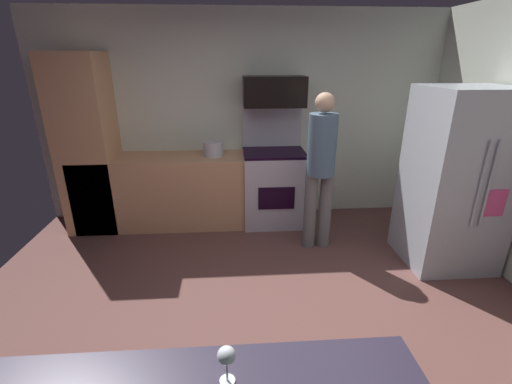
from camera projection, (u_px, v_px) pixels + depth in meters
ground_plane at (259, 327)px, 2.84m from camera, size 5.20×4.80×0.02m
wall_back at (245, 118)px, 4.55m from camera, size 5.20×0.12×2.60m
lower_cabinet_run at (177, 191)px, 4.46m from camera, size 2.40×0.60×0.90m
cabinet_column at (88, 146)px, 4.18m from camera, size 0.60×0.60×2.10m
oven_range at (273, 184)px, 4.51m from camera, size 0.76×0.65×1.48m
microwave at (274, 91)px, 4.18m from camera, size 0.74×0.38×0.35m
refrigerator at (456, 180)px, 3.48m from camera, size 0.82×0.80×1.79m
person_cook at (321, 165)px, 3.73m from camera, size 0.31×0.30×1.71m
wine_glass_near at (226, 357)px, 1.26m from camera, size 0.07×0.07×0.16m
stock_pot at (213, 149)px, 4.30m from camera, size 0.25×0.25×0.18m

